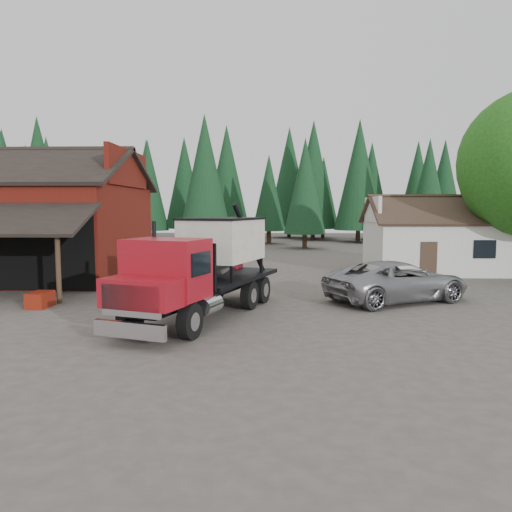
{
  "coord_description": "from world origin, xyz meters",
  "views": [
    {
      "loc": [
        2.98,
        -17.41,
        3.82
      ],
      "look_at": [
        2.27,
        3.61,
        1.8
      ],
      "focal_mm": 35.0,
      "sensor_mm": 36.0,
      "label": 1
    }
  ],
  "objects": [
    {
      "name": "near_pine_a",
      "position": [
        -22.0,
        28.0,
        6.39
      ],
      "size": [
        4.4,
        4.4,
        11.4
      ],
      "color": "#382619",
      "rests_on": "ground"
    },
    {
      "name": "conifer_backdrop",
      "position": [
        0.0,
        42.0,
        0.0
      ],
      "size": [
        76.0,
        16.0,
        16.0
      ],
      "primitive_type": null,
      "color": "black",
      "rests_on": "ground"
    },
    {
      "name": "equip_box",
      "position": [
        -6.0,
        1.28,
        0.3
      ],
      "size": [
        0.76,
        1.14,
        0.6
      ],
      "primitive_type": "cube",
      "rotation": [
        0.0,
        0.0,
        -0.05
      ],
      "color": "maroon",
      "rests_on": "ground"
    },
    {
      "name": "near_pine_b",
      "position": [
        6.0,
        30.0,
        5.89
      ],
      "size": [
        3.96,
        3.96,
        10.4
      ],
      "color": "#382619",
      "rests_on": "ground"
    },
    {
      "name": "farmhouse",
      "position": [
        13.0,
        13.0,
        1.67
      ],
      "size": [
        8.6,
        6.42,
        4.65
      ],
      "color": "silver",
      "rests_on": "ground"
    },
    {
      "name": "red_barn",
      "position": [
        -11.0,
        9.9,
        2.69
      ],
      "size": [
        12.8,
        13.63,
        7.18
      ],
      "color": "#601510",
      "rests_on": "ground"
    },
    {
      "name": "ground",
      "position": [
        0.0,
        0.0,
        0.0
      ],
      "size": [
        120.0,
        120.0,
        0.0
      ],
      "primitive_type": "plane",
      "color": "#4D433C",
      "rests_on": "ground"
    },
    {
      "name": "feed_truck",
      "position": [
        0.58,
        -0.1,
        1.88
      ],
      "size": [
        5.15,
        9.18,
        4.02
      ],
      "rotation": [
        0.0,
        0.0,
        -0.33
      ],
      "color": "black",
      "rests_on": "ground"
    },
    {
      "name": "silver_car",
      "position": [
        8.09,
        3.0,
        0.84
      ],
      "size": [
        6.64,
        5.15,
        1.68
      ],
      "primitive_type": "imported",
      "rotation": [
        0.0,
        0.0,
        2.03
      ],
      "color": "#96989D",
      "rests_on": "ground"
    },
    {
      "name": "near_pine_d",
      "position": [
        -4.0,
        34.0,
        7.39
      ],
      "size": [
        5.28,
        5.28,
        13.4
      ],
      "color": "#382619",
      "rests_on": "ground"
    },
    {
      "name": "near_pine_c",
      "position": [
        22.0,
        26.0,
        6.89
      ],
      "size": [
        4.84,
        4.84,
        12.4
      ],
      "color": "#382619",
      "rests_on": "ground"
    }
  ]
}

